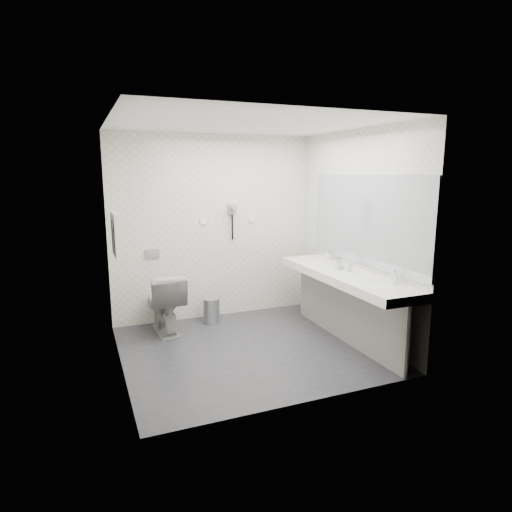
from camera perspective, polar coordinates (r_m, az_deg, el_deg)
name	(u,v)px	position (r m, az deg, el deg)	size (l,w,h in m)	color
floor	(249,349)	(5.15, -0.93, -11.97)	(2.80, 2.80, 0.00)	#2D2D32
ceiling	(248,123)	(4.77, -1.03, 16.90)	(2.80, 2.80, 0.00)	white
wall_back	(214,228)	(6.02, -5.49, 3.69)	(2.80, 2.80, 0.00)	white
wall_front	(306,264)	(3.64, 6.48, -1.08)	(2.80, 2.80, 0.00)	white
wall_left	(115,250)	(4.50, -17.84, 0.75)	(2.60, 2.60, 0.00)	white
wall_right	(356,235)	(5.46, 12.85, 2.73)	(2.60, 2.60, 0.00)	white
vanity_counter	(344,276)	(5.23, 11.42, -2.59)	(0.55, 2.20, 0.10)	white
vanity_panel	(345,311)	(5.36, 11.47, -6.99)	(0.03, 2.15, 0.75)	gray
vanity_post_near	(407,341)	(4.60, 19.08, -10.42)	(0.06, 0.06, 0.75)	silver
vanity_post_far	(305,289)	(6.22, 6.40, -4.31)	(0.06, 0.06, 0.75)	silver
mirror	(365,220)	(5.27, 14.05, 4.57)	(0.02, 2.20, 1.05)	#B2BCC6
basin_near	(380,287)	(4.71, 15.81, -3.85)	(0.40, 0.31, 0.05)	white
basin_far	(316,263)	(5.76, 7.87, -0.88)	(0.40, 0.31, 0.05)	white
faucet_near	(395,276)	(4.81, 17.70, -2.55)	(0.04, 0.04, 0.15)	silver
faucet_far	(329,255)	(5.84, 9.55, 0.13)	(0.04, 0.04, 0.15)	silver
soap_bottle_a	(337,265)	(5.31, 10.57, -1.17)	(0.05, 0.05, 0.11)	silver
soap_bottle_b	(342,265)	(5.39, 11.11, -1.14)	(0.07, 0.07, 0.09)	silver
soap_bottle_c	(349,266)	(5.25, 12.07, -1.26)	(0.05, 0.05, 0.13)	silver
glass_left	(339,263)	(5.44, 10.80, -0.85)	(0.07, 0.07, 0.12)	silver
glass_right	(339,262)	(5.48, 10.71, -0.79)	(0.07, 0.07, 0.12)	silver
toilet	(164,302)	(5.66, -11.85, -5.94)	(0.43, 0.76, 0.77)	white
flush_plate	(152,254)	(5.87, -13.36, 0.28)	(0.18, 0.02, 0.12)	#B2B5BA
pedal_bin	(211,311)	(5.96, -5.83, -7.14)	(0.23, 0.23, 0.32)	#B2B5BA
bin_lid	(211,299)	(5.91, -5.86, -5.59)	(0.23, 0.23, 0.01)	#B2B5BA
towel_rail	(114,214)	(5.01, -17.99, 5.20)	(0.02, 0.02, 0.62)	silver
towel_near	(118,236)	(4.89, -17.59, 2.50)	(0.07, 0.24, 0.48)	white
towel_far	(115,233)	(5.17, -17.86, 2.91)	(0.07, 0.24, 0.48)	white
dryer_cradle	(232,209)	(6.04, -3.17, 6.13)	(0.10, 0.04, 0.14)	#939498
dryer_barrel	(234,207)	(5.98, -2.95, 6.36)	(0.08, 0.08, 0.14)	#939498
dryer_cord	(232,227)	(6.06, -3.10, 3.76)	(0.02, 0.02, 0.35)	black
switch_plate_a	(203,221)	(5.96, -6.86, 4.55)	(0.09, 0.02, 0.09)	white
switch_plate_b	(252,219)	(6.18, -0.57, 4.85)	(0.09, 0.02, 0.09)	white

